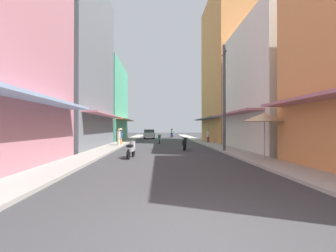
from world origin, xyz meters
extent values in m
plane|color=#38383A|center=(0.00, 23.11, 0.00)|extent=(119.28, 119.28, 0.00)
cube|color=#9E9991|center=(-4.67, 23.11, 0.06)|extent=(1.75, 62.22, 0.12)
cube|color=#ADA89E|center=(4.67, 23.11, 0.06)|extent=(1.75, 62.22, 0.12)
cube|color=#8CA5CC|center=(-5.05, 4.89, 2.80)|extent=(1.10, 10.61, 0.12)
cube|color=slate|center=(-8.55, 17.60, 7.37)|extent=(6.00, 11.89, 14.75)
cube|color=#B7727F|center=(-5.05, 17.60, 2.80)|extent=(1.10, 10.70, 0.12)
cube|color=#4CB28C|center=(-8.55, 30.05, 5.16)|extent=(6.00, 11.56, 10.31)
cube|color=#D88C4C|center=(-5.05, 30.05, 2.80)|extent=(1.10, 10.40, 0.12)
cube|color=#B7727F|center=(5.05, 3.80, 2.80)|extent=(1.10, 8.64, 0.12)
cube|color=silver|center=(8.55, 14.51, 4.75)|extent=(6.00, 10.02, 9.51)
cube|color=#B7727F|center=(5.05, 14.51, 2.80)|extent=(1.10, 9.01, 0.12)
cube|color=#D88C4C|center=(8.55, 25.53, 8.78)|extent=(6.00, 11.14, 17.55)
cube|color=slate|center=(5.05, 25.53, 2.80)|extent=(1.10, 10.02, 0.12)
cylinder|color=black|center=(1.98, 40.44, 0.28)|extent=(0.23, 0.56, 0.56)
cylinder|color=black|center=(1.63, 39.24, 0.28)|extent=(0.23, 0.56, 0.56)
cube|color=#1E38B7|center=(1.79, 39.79, 0.50)|extent=(0.55, 1.04, 0.24)
cube|color=black|center=(1.74, 39.60, 0.70)|extent=(0.43, 0.62, 0.14)
cylinder|color=#1E38B7|center=(1.95, 40.32, 0.70)|extent=(0.28, 0.28, 0.45)
cylinder|color=black|center=(1.95, 40.32, 0.95)|extent=(0.54, 0.18, 0.03)
cylinder|color=#598C59|center=(1.75, 39.65, 1.05)|extent=(0.34, 0.34, 0.55)
sphere|color=black|center=(1.75, 39.65, 1.45)|extent=(0.26, 0.26, 0.26)
cylinder|color=black|center=(1.55, 15.56, 0.28)|extent=(0.18, 0.57, 0.56)
cylinder|color=black|center=(1.32, 14.33, 0.28)|extent=(0.18, 0.57, 0.56)
cube|color=black|center=(1.42, 14.90, 0.50)|extent=(0.46, 1.03, 0.24)
cube|color=black|center=(1.39, 14.70, 0.70)|extent=(0.38, 0.60, 0.14)
cylinder|color=black|center=(1.52, 15.44, 0.70)|extent=(0.28, 0.28, 0.45)
cylinder|color=black|center=(1.52, 15.44, 0.95)|extent=(0.55, 0.13, 0.03)
cylinder|color=black|center=(-2.07, 10.86, 0.28)|extent=(0.14, 0.57, 0.56)
cylinder|color=black|center=(-2.21, 9.62, 0.28)|extent=(0.14, 0.57, 0.56)
cube|color=#B2B2B7|center=(-2.15, 10.19, 0.50)|extent=(0.39, 1.03, 0.24)
cube|color=black|center=(-2.17, 9.99, 0.70)|extent=(0.34, 0.59, 0.14)
cylinder|color=#B2B2B7|center=(-2.08, 10.73, 0.70)|extent=(0.28, 0.28, 0.45)
cylinder|color=black|center=(-2.08, 10.73, 0.95)|extent=(0.55, 0.09, 0.03)
cylinder|color=black|center=(-0.48, 23.62, 0.28)|extent=(0.09, 0.56, 0.56)
cylinder|color=black|center=(-0.50, 22.37, 0.28)|extent=(0.09, 0.56, 0.56)
cube|color=#197233|center=(-0.49, 22.95, 0.50)|extent=(0.30, 1.01, 0.24)
cube|color=black|center=(-0.49, 22.75, 0.70)|extent=(0.29, 0.57, 0.14)
cylinder|color=#197233|center=(-0.48, 23.50, 0.70)|extent=(0.28, 0.28, 0.45)
cylinder|color=black|center=(-0.48, 23.50, 0.95)|extent=(0.55, 0.04, 0.03)
cube|color=silver|center=(-2.10, 35.86, 0.60)|extent=(1.93, 4.17, 0.70)
cube|color=#333D47|center=(-2.10, 35.71, 1.15)|extent=(1.69, 2.17, 0.60)
cylinder|color=black|center=(-2.91, 37.07, 0.32)|extent=(0.21, 0.65, 0.64)
cylinder|color=black|center=(-1.41, 37.14, 0.32)|extent=(0.21, 0.65, 0.64)
cylinder|color=black|center=(-2.80, 34.58, 0.32)|extent=(0.21, 0.65, 0.64)
cylinder|color=black|center=(-1.30, 34.64, 0.32)|extent=(0.21, 0.65, 0.64)
cylinder|color=#BF8C3F|center=(-4.18, 19.62, 0.38)|extent=(0.28, 0.28, 0.75)
cylinder|color=#334C8C|center=(-4.18, 19.62, 1.07)|extent=(0.34, 0.34, 0.63)
sphere|color=#9E7256|center=(-4.18, 19.62, 1.53)|extent=(0.22, 0.22, 0.22)
cone|color=#D1B77A|center=(-4.18, 19.62, 1.63)|extent=(0.44, 0.44, 0.16)
cylinder|color=beige|center=(-4.20, 18.64, 0.38)|extent=(0.28, 0.28, 0.76)
cylinder|color=beige|center=(-4.20, 18.64, 1.08)|extent=(0.34, 0.34, 0.64)
sphere|color=tan|center=(-4.20, 18.64, 1.54)|extent=(0.22, 0.22, 0.22)
cylinder|color=#99333F|center=(4.92, 23.27, 0.36)|extent=(0.28, 0.28, 0.72)
cylinder|color=beige|center=(4.92, 23.27, 1.02)|extent=(0.34, 0.34, 0.61)
sphere|color=tan|center=(4.92, 23.27, 1.47)|extent=(0.22, 0.22, 0.22)
cylinder|color=#99999E|center=(4.92, 8.70, 1.16)|extent=(0.05, 0.05, 2.32)
cone|color=beige|center=(4.92, 8.70, 2.27)|extent=(2.15, 2.15, 0.45)
cylinder|color=#4C4C4F|center=(4.05, 13.28, 3.78)|extent=(0.20, 0.20, 7.57)
cylinder|color=#3F382D|center=(4.05, 13.28, 6.97)|extent=(0.08, 1.20, 0.08)
camera|label=1|loc=(-0.55, -3.87, 1.72)|focal=26.37mm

